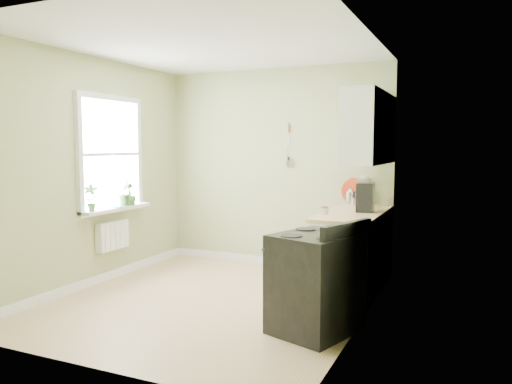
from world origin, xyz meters
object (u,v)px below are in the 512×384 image
at_px(stove, 316,282).
at_px(stand_mixer, 363,192).
at_px(coffee_maker, 365,198).
at_px(kettle, 350,196).

xyz_separation_m(stove, stand_mixer, (-0.05, 2.15, 0.62)).
xyz_separation_m(stand_mixer, coffee_maker, (0.18, -0.72, -0.01)).
bearing_deg(stand_mixer, stove, -88.63).
height_order(stand_mixer, coffee_maker, stand_mixer).
bearing_deg(stove, coffee_maker, 84.97).
relative_size(stove, kettle, 5.07).
relative_size(kettle, coffee_maker, 0.60).
bearing_deg(kettle, stand_mixer, 6.95).
bearing_deg(coffee_maker, kettle, 115.50).
relative_size(stand_mixer, coffee_maker, 1.16).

